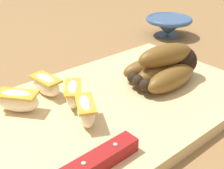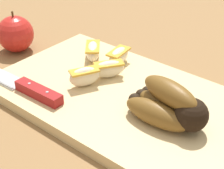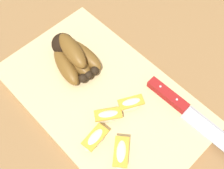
{
  "view_description": "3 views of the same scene",
  "coord_description": "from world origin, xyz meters",
  "px_view_note": "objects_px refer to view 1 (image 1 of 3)",
  "views": [
    {
      "loc": [
        -0.25,
        -0.31,
        0.25
      ],
      "look_at": [
        0.02,
        0.01,
        0.03
      ],
      "focal_mm": 46.21,
      "sensor_mm": 36.0,
      "label": 1
    },
    {
      "loc": [
        0.34,
        -0.45,
        0.38
      ],
      "look_at": [
        0.0,
        -0.04,
        0.05
      ],
      "focal_mm": 59.38,
      "sensor_mm": 36.0,
      "label": 2
    },
    {
      "loc": [
        -0.22,
        0.17,
        0.58
      ],
      "look_at": [
        -0.01,
        -0.03,
        0.06
      ],
      "focal_mm": 45.84,
      "sensor_mm": 36.0,
      "label": 3
    }
  ],
  "objects_px": {
    "apple_wedge_middle": "(17,100)",
    "apple_wedge_extra": "(86,110)",
    "apple_wedge_near": "(73,93)",
    "banana_bunch": "(165,68)",
    "ceramic_bowl": "(168,25)",
    "apple_wedge_far": "(46,84)"
  },
  "relations": [
    {
      "from": "apple_wedge_middle",
      "to": "apple_wedge_extra",
      "type": "xyz_separation_m",
      "value": [
        0.06,
        -0.09,
        0.0
      ]
    },
    {
      "from": "apple_wedge_extra",
      "to": "apple_wedge_middle",
      "type": "bearing_deg",
      "value": 123.93
    },
    {
      "from": "apple_wedge_near",
      "to": "apple_wedge_extra",
      "type": "xyz_separation_m",
      "value": [
        -0.01,
        -0.05,
        0.0
      ]
    },
    {
      "from": "banana_bunch",
      "to": "apple_wedge_extra",
      "type": "height_order",
      "value": "banana_bunch"
    },
    {
      "from": "apple_wedge_middle",
      "to": "apple_wedge_extra",
      "type": "bearing_deg",
      "value": -56.07
    },
    {
      "from": "apple_wedge_extra",
      "to": "ceramic_bowl",
      "type": "xyz_separation_m",
      "value": [
        0.42,
        0.21,
        -0.01
      ]
    },
    {
      "from": "banana_bunch",
      "to": "apple_wedge_far",
      "type": "xyz_separation_m",
      "value": [
        -0.18,
        0.09,
        -0.01
      ]
    },
    {
      "from": "apple_wedge_far",
      "to": "apple_wedge_extra",
      "type": "height_order",
      "value": "apple_wedge_extra"
    },
    {
      "from": "ceramic_bowl",
      "to": "apple_wedge_middle",
      "type": "bearing_deg",
      "value": -165.9
    },
    {
      "from": "banana_bunch",
      "to": "apple_wedge_far",
      "type": "bearing_deg",
      "value": 152.42
    },
    {
      "from": "apple_wedge_extra",
      "to": "banana_bunch",
      "type": "bearing_deg",
      "value": 3.39
    },
    {
      "from": "apple_wedge_near",
      "to": "apple_wedge_middle",
      "type": "bearing_deg",
      "value": 154.22
    },
    {
      "from": "apple_wedge_middle",
      "to": "ceramic_bowl",
      "type": "height_order",
      "value": "apple_wedge_middle"
    },
    {
      "from": "banana_bunch",
      "to": "apple_wedge_extra",
      "type": "distance_m",
      "value": 0.17
    },
    {
      "from": "banana_bunch",
      "to": "apple_wedge_far",
      "type": "relative_size",
      "value": 2.19
    },
    {
      "from": "banana_bunch",
      "to": "apple_wedge_extra",
      "type": "bearing_deg",
      "value": -176.61
    },
    {
      "from": "apple_wedge_middle",
      "to": "banana_bunch",
      "type": "bearing_deg",
      "value": -18.24
    },
    {
      "from": "apple_wedge_extra",
      "to": "ceramic_bowl",
      "type": "distance_m",
      "value": 0.47
    },
    {
      "from": "apple_wedge_middle",
      "to": "apple_wedge_far",
      "type": "distance_m",
      "value": 0.06
    },
    {
      "from": "apple_wedge_far",
      "to": "ceramic_bowl",
      "type": "relative_size",
      "value": 0.51
    },
    {
      "from": "apple_wedge_far",
      "to": "apple_wedge_extra",
      "type": "bearing_deg",
      "value": -88.04
    },
    {
      "from": "apple_wedge_middle",
      "to": "apple_wedge_extra",
      "type": "height_order",
      "value": "apple_wedge_extra"
    }
  ]
}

